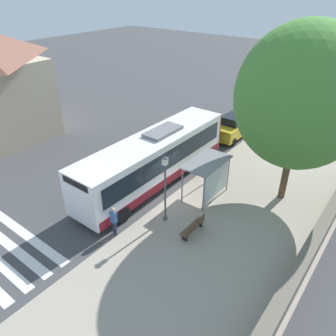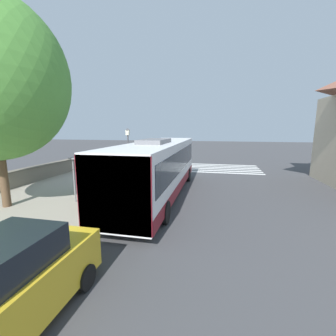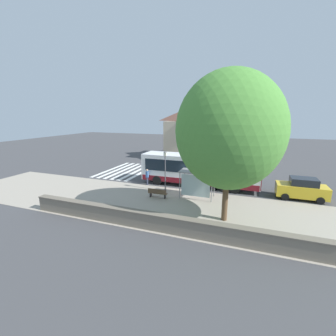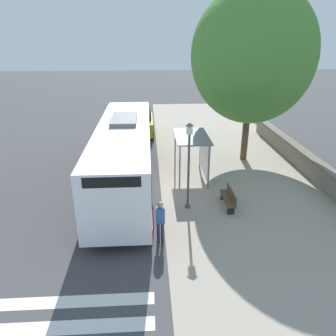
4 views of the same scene
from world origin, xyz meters
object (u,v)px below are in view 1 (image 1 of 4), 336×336
at_px(bus_shelter, 209,168).
at_px(bench, 193,227).
at_px(bus, 154,158).
at_px(parked_car_behind_bus, 233,127).
at_px(pedestrian, 114,219).
at_px(street_lamp_near, 165,184).
at_px(shade_tree, 302,98).

relative_size(bus_shelter, bench, 1.78).
xyz_separation_m(bus, parked_car_behind_bus, (-0.71, -9.48, -0.85)).
height_order(pedestrian, street_lamp_near, street_lamp_near).
bearing_deg(bench, pedestrian, 37.89).
distance_m(bus, street_lamp_near, 4.09).
bearing_deg(pedestrian, street_lamp_near, -117.88).
bearing_deg(bench, shade_tree, -111.44).
bearing_deg(bus, pedestrian, 107.11).
height_order(pedestrian, bench, pedestrian).
bearing_deg(street_lamp_near, bus, -42.07).
bearing_deg(parked_car_behind_bus, bus_shelter, 108.63).
bearing_deg(shade_tree, bus, 25.23).
relative_size(bus_shelter, street_lamp_near, 0.78).
bearing_deg(bus, parked_car_behind_bus, -94.29).
xyz_separation_m(bus_shelter, parked_car_behind_bus, (2.99, -8.88, -1.14)).
height_order(street_lamp_near, shade_tree, shade_tree).
height_order(bus_shelter, street_lamp_near, street_lamp_near).
height_order(bus, street_lamp_near, street_lamp_near).
xyz_separation_m(bus, bus_shelter, (-3.70, -0.60, 0.28)).
bearing_deg(parked_car_behind_bus, bench, 108.94).
distance_m(bus_shelter, pedestrian, 6.34).
bearing_deg(shade_tree, bus_shelter, 38.11).
distance_m(bench, shade_tree, 8.90).
height_order(bus, bench, bus).
xyz_separation_m(pedestrian, shade_tree, (-5.72, -8.76, 5.35)).
relative_size(bench, shade_tree, 0.17).
bearing_deg(bus, shade_tree, -154.77).
xyz_separation_m(street_lamp_near, shade_tree, (-4.35, -6.17, 3.96)).
xyz_separation_m(bus_shelter, bench, (-1.20, 3.35, -1.61)).
bearing_deg(bus_shelter, street_lamp_near, 78.02).
bearing_deg(street_lamp_near, pedestrian, 62.12).
distance_m(bus_shelter, bench, 3.91).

